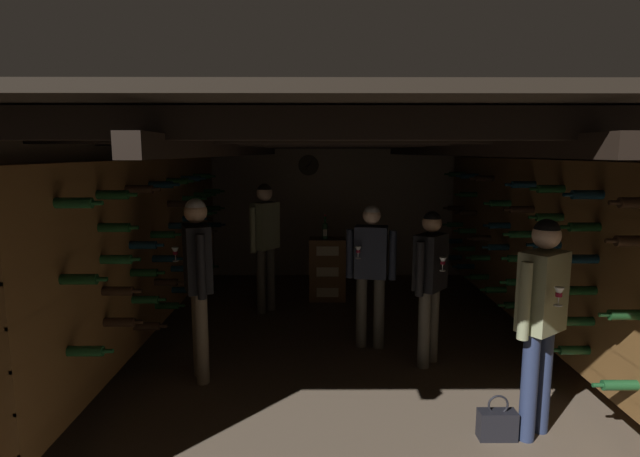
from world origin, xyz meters
TOP-DOWN VIEW (x-y plane):
  - ground_plane at (0.00, 0.00)m, footprint 8.40×8.40m
  - room_shell at (0.00, 0.27)m, footprint 4.72×6.52m
  - wine_crate_stack at (-0.12, 1.76)m, footprint 0.52×0.35m
  - display_bottle at (-0.15, 1.70)m, footprint 0.08×0.08m
  - person_host_center at (0.32, -0.03)m, footprint 0.53×0.33m
  - person_guest_near_right at (1.38, -1.77)m, footprint 0.45×0.44m
  - person_guest_mid_left at (-1.36, -0.80)m, footprint 0.41×0.51m
  - person_guest_far_left at (-0.95, 1.21)m, footprint 0.38×0.46m
  - person_guest_mid_right at (0.86, -0.49)m, footprint 0.38×0.46m
  - handbag at (1.08, -1.82)m, footprint 0.28×0.12m

SIDE VIEW (x-z plane):
  - ground_plane at x=0.00m, z-range 0.00..0.00m
  - handbag at x=1.08m, z-range -0.06..0.29m
  - wine_crate_stack at x=-0.12m, z-range 0.00..0.90m
  - person_guest_mid_right at x=0.86m, z-range 0.15..1.71m
  - person_host_center at x=0.32m, z-range 0.16..1.73m
  - person_guest_near_right at x=1.38m, z-range 0.17..1.83m
  - display_bottle at x=-0.15m, z-range 0.86..1.21m
  - person_guest_mid_left at x=-1.36m, z-range 0.19..1.90m
  - person_guest_far_left at x=-0.95m, z-range 0.19..1.91m
  - room_shell at x=0.00m, z-range 0.22..2.63m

